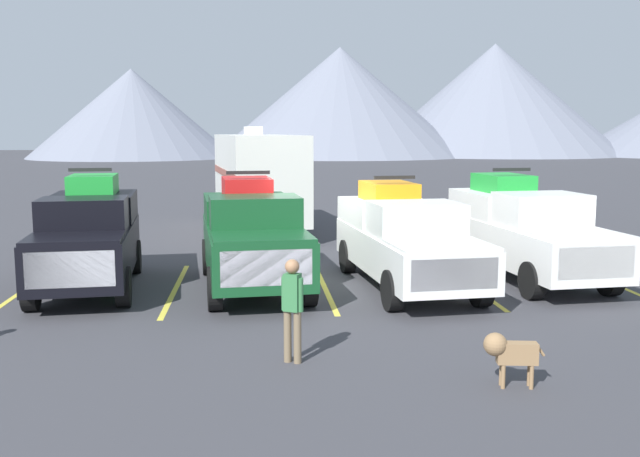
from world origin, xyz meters
TOP-DOWN VIEW (x-y plane):
  - ground_plane at (0.00, 0.00)m, footprint 240.00×240.00m
  - pickup_truck_a at (-5.32, -0.49)m, footprint 2.47×5.38m
  - pickup_truck_b at (-1.64, -0.74)m, footprint 2.60×5.54m
  - pickup_truck_c at (1.84, -0.90)m, footprint 2.60×5.99m
  - pickup_truck_d at (4.96, -0.23)m, footprint 2.54×5.90m
  - lot_stripe_a at (-6.76, -0.80)m, footprint 0.12×5.50m
  - lot_stripe_b at (-3.38, -0.80)m, footprint 0.12×5.50m
  - lot_stripe_c at (0.00, -0.80)m, footprint 0.12×5.50m
  - lot_stripe_d at (3.38, -0.80)m, footprint 0.12×5.50m
  - lot_stripe_e at (6.76, -0.80)m, footprint 0.12×5.50m
  - camper_trailer_a at (-1.44, 8.22)m, footprint 3.35×8.44m
  - person_a at (-1.01, -6.22)m, footprint 0.33×0.28m
  - dog at (1.89, -7.55)m, footprint 0.85×0.35m
  - mountain_ridge at (12.70, 84.59)m, footprint 160.84×43.83m

SIDE VIEW (x-z plane):
  - ground_plane at x=0.00m, z-range 0.00..0.00m
  - lot_stripe_a at x=-6.76m, z-range 0.00..0.01m
  - lot_stripe_b at x=-3.38m, z-range 0.00..0.01m
  - lot_stripe_c at x=0.00m, z-range 0.00..0.01m
  - lot_stripe_d at x=3.38m, z-range 0.00..0.01m
  - lot_stripe_e at x=6.76m, z-range 0.00..0.01m
  - dog at x=1.89m, z-range 0.14..0.91m
  - person_a at x=-1.01m, z-range 0.12..1.74m
  - pickup_truck_c at x=1.84m, z-range -0.12..2.37m
  - pickup_truck_d at x=4.96m, z-range -0.13..2.49m
  - pickup_truck_b at x=-1.64m, z-range -0.11..2.51m
  - pickup_truck_a at x=-5.32m, z-range -0.14..2.55m
  - camper_trailer_a at x=-1.44m, z-range 0.10..3.81m
  - mountain_ridge at x=12.70m, z-range -1.11..15.22m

